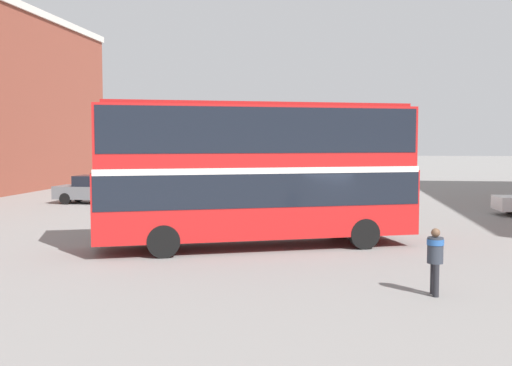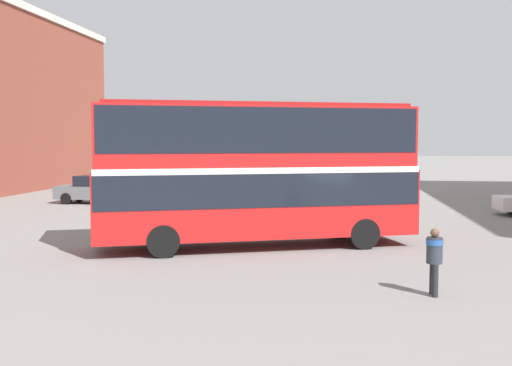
# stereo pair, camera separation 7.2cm
# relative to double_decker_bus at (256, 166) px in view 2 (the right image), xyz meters

# --- Properties ---
(ground_plane) EXTENTS (240.00, 240.00, 0.00)m
(ground_plane) POSITION_rel_double_decker_bus_xyz_m (1.97, 0.43, -2.75)
(ground_plane) COLOR gray
(double_decker_bus) EXTENTS (10.85, 6.15, 4.80)m
(double_decker_bus) POSITION_rel_double_decker_bus_xyz_m (0.00, 0.00, 0.00)
(double_decker_bus) COLOR red
(double_decker_bus) RESTS_ON ground_plane
(pedestrian_foreground) EXTENTS (0.42, 0.42, 1.57)m
(pedestrian_foreground) POSITION_rel_double_decker_bus_xyz_m (4.93, -5.71, -1.78)
(pedestrian_foreground) COLOR #232328
(pedestrian_foreground) RESTS_ON ground_plane
(parked_car_kerb_near) EXTENTS (4.24, 1.91, 1.59)m
(parked_car_kerb_near) POSITION_rel_double_decker_bus_xyz_m (-10.97, 12.57, -1.95)
(parked_car_kerb_near) COLOR slate
(parked_car_kerb_near) RESTS_ON ground_plane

